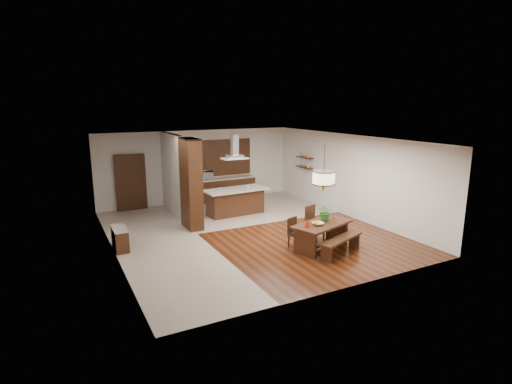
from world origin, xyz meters
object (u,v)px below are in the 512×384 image
foliage_plant (325,212)px  microwave (206,175)px  kitchen_island (235,201)px  fruit_bowl (318,224)px  dining_chair_left (297,233)px  island_cup (248,187)px  range_hood (235,147)px  dining_bench (341,246)px  hallway_console (120,239)px  pendant_lantern (324,169)px  dining_chair_right (315,223)px  dining_table (322,230)px

foliage_plant → microwave: size_ratio=0.90×
kitchen_island → fruit_bowl: bearing=-87.2°
dining_chair_left → island_cup: island_cup is taller
range_hood → dining_bench: bearing=-79.9°
hallway_console → island_cup: island_cup is taller
microwave → hallway_console: bearing=-113.0°
dining_chair_left → microwave: (-0.36, 6.08, 0.68)m
hallway_console → pendant_lantern: 5.88m
pendant_lantern → island_cup: 4.33m
dining_bench → island_cup: 4.82m
dining_chair_left → pendant_lantern: size_ratio=0.65×
dining_chair_left → island_cup: (0.35, 3.77, 0.57)m
range_hood → microwave: (-0.28, 2.19, -1.36)m
dining_bench → dining_chair_right: bearing=87.6°
pendant_lantern → range_hood: 4.33m
dining_bench → kitchen_island: bearing=100.1°
dining_chair_right → pendant_lantern: size_ratio=0.78×
microwave → kitchen_island: bearing=-60.5°
dining_bench → dining_chair_left: 1.26m
pendant_lantern → kitchen_island: pendant_lantern is taller
dining_table → dining_chair_right: size_ratio=1.90×
dining_table → dining_chair_right: dining_chair_right is taller
hallway_console → range_hood: bearing=22.7°
hallway_console → dining_chair_right: (5.23, -1.81, 0.20)m
range_hood → kitchen_island: bearing=-90.0°
dining_chair_right → kitchen_island: (-0.92, 3.62, -0.02)m
dining_table → pendant_lantern: bearing=0.0°
hallway_console → fruit_bowl: bearing=-28.0°
island_cup → microwave: (-0.71, 2.32, 0.11)m
fruit_bowl → hallway_console: bearing=152.0°
hallway_console → dining_chair_left: size_ratio=1.04×
range_hood → island_cup: bearing=-16.8°
pendant_lantern → kitchen_island: 4.66m
island_cup → fruit_bowl: bearing=-89.6°
dining_bench → microwave: (-1.14, 7.06, 0.88)m
dining_table → pendant_lantern: 1.71m
dining_chair_right → fruit_bowl: dining_chair_right is taller
foliage_plant → dining_chair_right: bearing=87.7°
hallway_console → foliage_plant: bearing=-23.8°
dining_bench → range_hood: size_ratio=1.81×
hallway_console → dining_chair_left: (4.40, -2.09, 0.11)m
pendant_lantern → range_hood: (-0.67, 4.27, 0.22)m
kitchen_island → dining_bench: bearing=-83.2°
dining_chair_right → kitchen_island: bearing=87.2°
dining_table → fruit_bowl: 0.32m
pendant_lantern → range_hood: same height
fruit_bowl → kitchen_island: (-0.46, 4.35, -0.28)m
foliage_plant → kitchen_island: (-0.90, 4.10, -0.50)m
dining_table → island_cup: bearing=93.2°
dining_bench → kitchen_island: size_ratio=0.69×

